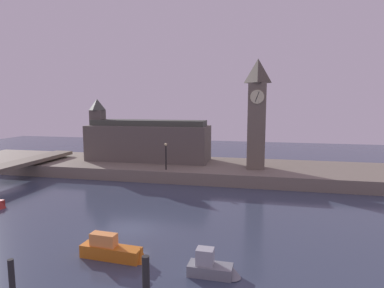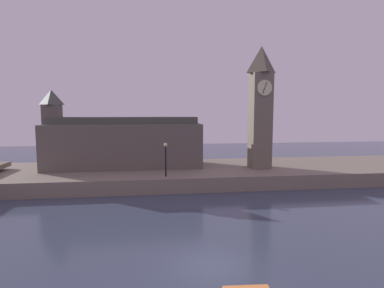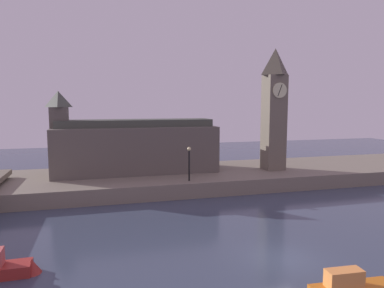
{
  "view_description": "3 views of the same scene",
  "coord_description": "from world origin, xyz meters",
  "px_view_note": "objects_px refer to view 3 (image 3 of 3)",
  "views": [
    {
      "loc": [
        9.97,
        -22.69,
        9.85
      ],
      "look_at": [
        1.7,
        15.12,
        4.87
      ],
      "focal_mm": 30.06,
      "sensor_mm": 36.0,
      "label": 1
    },
    {
      "loc": [
        -2.95,
        -14.75,
        7.95
      ],
      "look_at": [
        1.01,
        15.63,
        4.7
      ],
      "focal_mm": 28.44,
      "sensor_mm": 36.0,
      "label": 2
    },
    {
      "loc": [
        -10.28,
        -17.68,
        9.1
      ],
      "look_at": [
        -1.0,
        16.73,
        5.0
      ],
      "focal_mm": 32.85,
      "sensor_mm": 36.0,
      "label": 3
    }
  ],
  "objects_px": {
    "streetlamp": "(189,159)",
    "boat_dinghy_red": "(1,267)",
    "parliament_hall": "(132,147)",
    "clock_tower": "(274,108)"
  },
  "relations": [
    {
      "from": "parliament_hall",
      "to": "streetlamp",
      "type": "relative_size",
      "value": 5.26
    },
    {
      "from": "streetlamp",
      "to": "boat_dinghy_red",
      "type": "xyz_separation_m",
      "value": [
        -13.77,
        -13.34,
        -3.13
      ]
    },
    {
      "from": "clock_tower",
      "to": "boat_dinghy_red",
      "type": "distance_m",
      "value": 30.99
    },
    {
      "from": "streetlamp",
      "to": "boat_dinghy_red",
      "type": "height_order",
      "value": "streetlamp"
    },
    {
      "from": "parliament_hall",
      "to": "boat_dinghy_red",
      "type": "height_order",
      "value": "parliament_hall"
    },
    {
      "from": "clock_tower",
      "to": "parliament_hall",
      "type": "relative_size",
      "value": 0.78
    },
    {
      "from": "clock_tower",
      "to": "parliament_hall",
      "type": "xyz_separation_m",
      "value": [
        -15.9,
        2.56,
        -4.27
      ]
    },
    {
      "from": "parliament_hall",
      "to": "streetlamp",
      "type": "bearing_deg",
      "value": -50.79
    },
    {
      "from": "parliament_hall",
      "to": "clock_tower",
      "type": "bearing_deg",
      "value": -9.14
    },
    {
      "from": "parliament_hall",
      "to": "boat_dinghy_red",
      "type": "distance_m",
      "value": 21.65
    }
  ]
}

